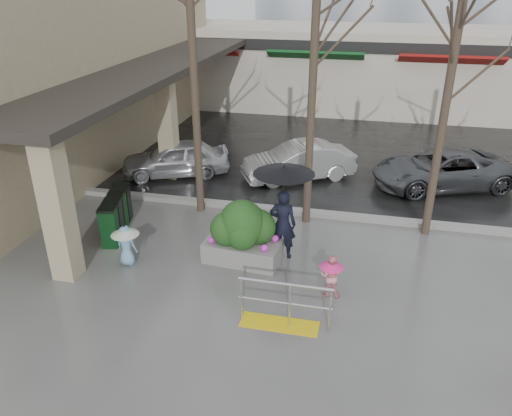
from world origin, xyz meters
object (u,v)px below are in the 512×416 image
at_px(handrail, 283,310).
at_px(tree_mideast, 455,50).
at_px(tree_midwest, 315,30).
at_px(child_pink, 331,273).
at_px(planter, 243,233).
at_px(woman, 283,202).
at_px(tree_west, 192,33).
at_px(car_c, 442,169).
at_px(news_boxes, 116,214).
at_px(car_a, 176,158).
at_px(child_blue, 126,241).
at_px(car_b, 299,162).

height_order(handrail, tree_mideast, tree_mideast).
xyz_separation_m(tree_midwest, tree_mideast, (3.30, -0.00, -0.37)).
relative_size(child_pink, planter, 0.51).
relative_size(handrail, tree_midwest, 0.27).
bearing_deg(woman, tree_west, -37.22).
distance_m(woman, car_c, 7.16).
bearing_deg(woman, planter, 23.55).
bearing_deg(tree_mideast, tree_west, -180.00).
distance_m(tree_mideast, news_boxes, 9.52).
bearing_deg(handrail, car_c, 65.12).
bearing_deg(woman, handrail, 99.34).
height_order(tree_midwest, car_a, tree_midwest).
xyz_separation_m(handrail, car_c, (3.86, 8.32, 0.25)).
bearing_deg(news_boxes, child_blue, -69.34).
xyz_separation_m(handrail, woman, (-0.49, 2.70, 1.14)).
height_order(woman, car_b, woman).
height_order(child_blue, car_c, car_c).
xyz_separation_m(child_pink, child_blue, (-4.96, 0.20, 0.08)).
relative_size(tree_midwest, child_blue, 6.70).
height_order(handrail, woman, woman).
xyz_separation_m(child_pink, car_a, (-5.97, 6.11, 0.06)).
bearing_deg(child_pink, handrail, 58.12).
xyz_separation_m(child_blue, car_c, (7.98, 6.83, -0.02)).
distance_m(tree_mideast, car_c, 5.55).
relative_size(tree_west, news_boxes, 3.38).
relative_size(tree_mideast, news_boxes, 3.23).
bearing_deg(tree_midwest, car_b, 102.64).
relative_size(news_boxes, car_a, 0.54).
bearing_deg(woman, news_boxes, -4.33).
height_order(car_b, car_c, same).
relative_size(car_a, car_b, 0.97).
height_order(handrail, news_boxes, news_boxes).
relative_size(tree_midwest, news_boxes, 3.48).
bearing_deg(tree_mideast, planter, -151.01).
relative_size(woman, car_c, 0.54).
bearing_deg(news_boxes, woman, -17.28).
xyz_separation_m(tree_mideast, planter, (-4.54, -2.52, -4.08)).
xyz_separation_m(woman, car_b, (-0.39, 5.30, -0.89)).
height_order(tree_mideast, planter, tree_mideast).
distance_m(tree_midwest, tree_mideast, 3.32).
relative_size(tree_mideast, car_b, 1.70).
relative_size(car_a, car_c, 0.82).
xyz_separation_m(tree_mideast, woman, (-3.63, -2.10, -3.34)).
height_order(woman, child_pink, woman).
distance_m(child_blue, car_c, 10.50).
height_order(child_pink, news_boxes, news_boxes).
height_order(woman, child_blue, woman).
bearing_deg(planter, car_b, 84.74).
bearing_deg(tree_mideast, tree_midwest, 180.00).
height_order(tree_mideast, car_c, tree_mideast).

